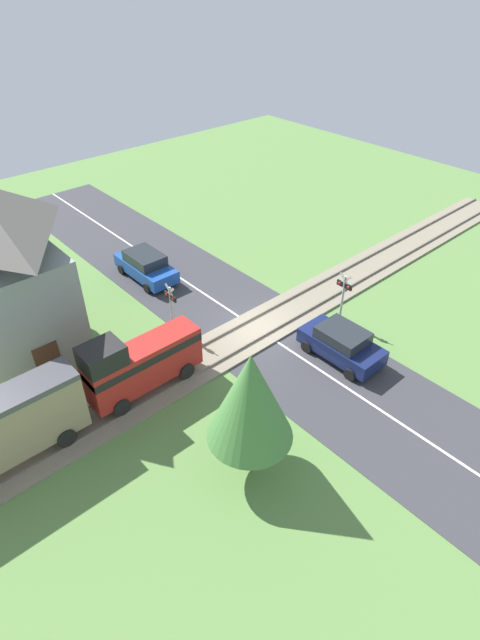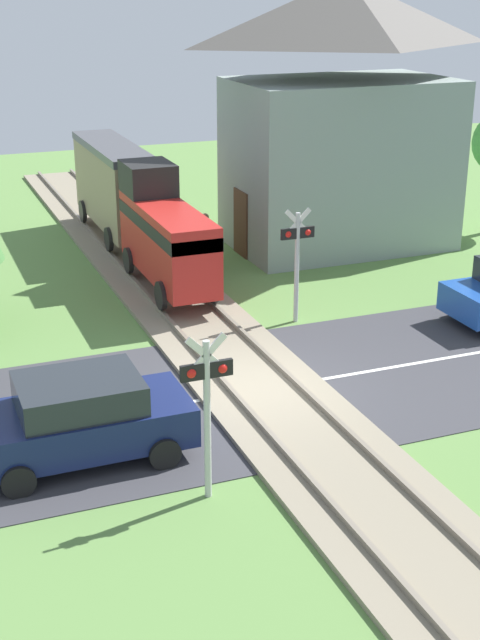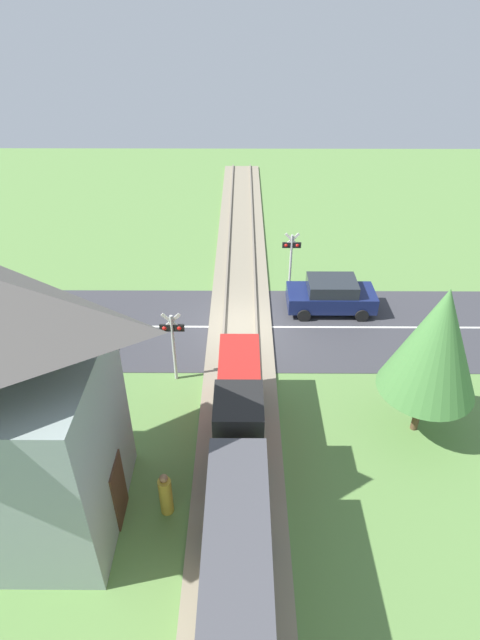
% 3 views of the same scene
% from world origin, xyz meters
% --- Properties ---
extents(ground_plane, '(60.00, 60.00, 0.00)m').
position_xyz_m(ground_plane, '(0.00, 0.00, 0.00)').
color(ground_plane, '#5B8442').
extents(road_surface, '(48.00, 6.40, 0.02)m').
position_xyz_m(road_surface, '(0.00, 0.00, 0.01)').
color(road_surface, '#38383D').
rests_on(road_surface, ground_plane).
extents(track_bed, '(2.80, 48.00, 0.24)m').
position_xyz_m(track_bed, '(0.00, 0.00, 0.07)').
color(track_bed, gray).
rests_on(track_bed, ground_plane).
extents(train, '(1.58, 11.60, 3.18)m').
position_xyz_m(train, '(0.00, 10.04, 1.86)').
color(train, red).
rests_on(train, track_bed).
extents(car_near_crossing, '(4.01, 2.02, 1.61)m').
position_xyz_m(car_near_crossing, '(-4.18, -1.44, 0.83)').
color(car_near_crossing, '#141E4C').
rests_on(car_near_crossing, ground_plane).
extents(car_far_side, '(4.32, 1.96, 1.64)m').
position_xyz_m(car_far_side, '(8.08, 1.44, 0.85)').
color(car_far_side, '#1E4CA8').
rests_on(car_far_side, ground_plane).
extents(crossing_signal_west_approach, '(0.90, 0.18, 3.00)m').
position_xyz_m(crossing_signal_west_approach, '(-2.45, -3.51, 1.93)').
color(crossing_signal_west_approach, '#B7B7B7').
rests_on(crossing_signal_west_approach, ground_plane).
extents(crossing_signal_east_approach, '(0.90, 0.18, 3.00)m').
position_xyz_m(crossing_signal_east_approach, '(2.45, 3.51, 1.93)').
color(crossing_signal_east_approach, '#B7B7B7').
rests_on(crossing_signal_east_approach, ground_plane).
extents(station_building, '(7.40, 4.68, 8.37)m').
position_xyz_m(station_building, '(6.72, 9.52, 4.10)').
color(station_building, gray).
rests_on(station_building, ground_plane).
extents(pedestrian_by_station, '(0.38, 0.38, 1.52)m').
position_xyz_m(pedestrian_by_station, '(2.04, 9.39, 0.69)').
color(pedestrian_by_station, gold).
rests_on(pedestrian_by_station, ground_plane).
extents(tree_roadside_hedge, '(3.08, 3.08, 5.52)m').
position_xyz_m(tree_roadside_hedge, '(-5.98, 6.10, 3.66)').
color(tree_roadside_hedge, brown).
rests_on(tree_roadside_hedge, ground_plane).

